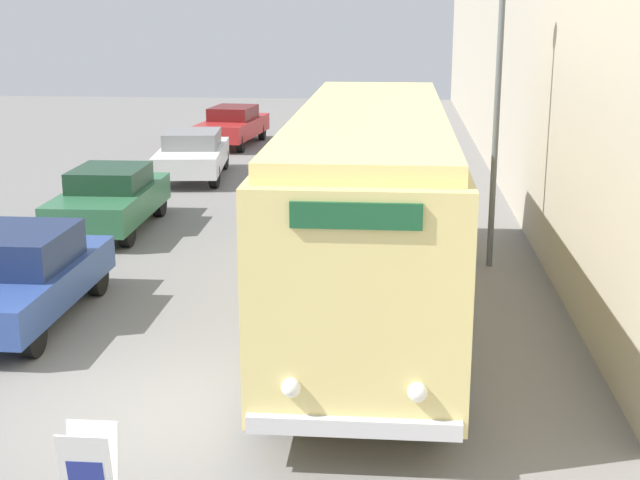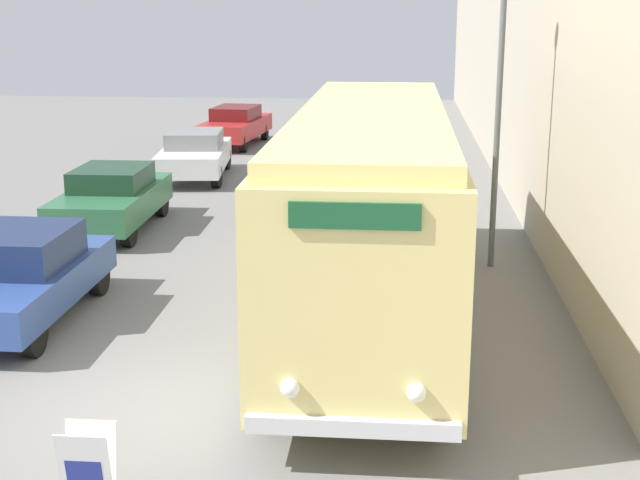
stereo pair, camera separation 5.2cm
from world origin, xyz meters
name	(u,v)px [view 2 (the right image)]	position (x,y,z in m)	size (l,w,h in m)	color
ground_plane	(140,415)	(0.00, 0.00, 0.00)	(80.00, 80.00, 0.00)	slate
building_wall_right	(542,77)	(6.35, 10.00, 3.55)	(0.30, 60.00, 7.11)	#B2A893
vintage_bus	(371,203)	(2.80, 4.04, 1.97)	(2.49, 10.84, 3.49)	black
sign_board	(88,474)	(0.17, -2.32, 0.48)	(0.54, 0.37, 1.00)	gray
streetlamp	(500,72)	(5.13, 7.26, 3.85)	(0.36, 0.36, 5.87)	#595E60
parked_car_near	(21,276)	(-2.93, 3.32, 0.78)	(1.86, 4.36, 1.53)	black
parked_car_mid	(112,198)	(-3.40, 9.53, 0.76)	(1.92, 4.36, 1.46)	black
parked_car_far	(195,154)	(-2.92, 16.01, 0.74)	(2.29, 4.55, 1.42)	black
parked_car_distant	(235,125)	(-2.88, 22.59, 0.76)	(2.17, 4.64, 1.44)	black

